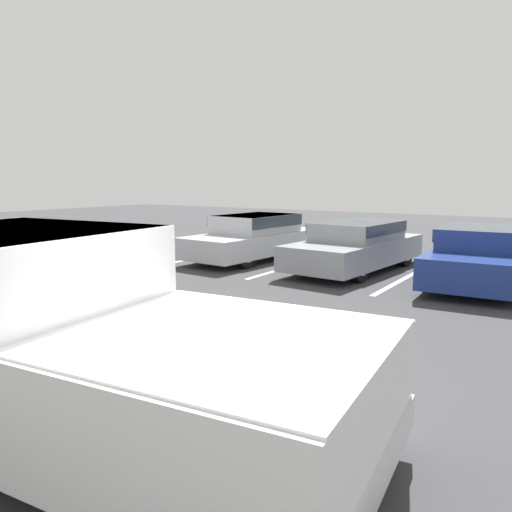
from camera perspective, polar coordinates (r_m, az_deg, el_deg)
ground_plane at (r=4.81m, az=-18.91°, el=-19.15°), size 60.00×60.00×0.00m
stall_stripe_a at (r=14.91m, az=-4.83°, el=0.18°), size 0.12×5.14×0.01m
stall_stripe_b at (r=13.32m, az=5.14°, el=-0.85°), size 0.12×5.14×0.01m
stall_stripe_c at (r=12.23m, az=17.32°, el=-2.07°), size 0.12×5.14×0.01m
pickup_truck at (r=4.84m, az=-23.55°, el=-7.95°), size 6.26×2.71×1.78m
parked_sedan_a at (r=13.96m, az=-0.15°, el=2.37°), size 2.03×4.60×1.24m
parked_sedan_b at (r=12.50m, az=11.38°, el=1.33°), size 2.07×4.57×1.19m
parked_sedan_c at (r=11.64m, az=24.40°, el=0.24°), size 2.00×4.48×1.22m
wheel_stop_curb at (r=16.10m, az=8.87°, el=0.98°), size 1.84×0.20×0.14m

